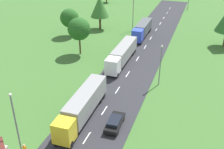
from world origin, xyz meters
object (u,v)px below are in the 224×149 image
car_second (115,122)px  lamppost_second (160,63)px  lamppost_third (133,13)px  tree_oak (70,18)px  truck_second (122,54)px  truck_lead (83,105)px  tree_elm (79,29)px  tree_birch (100,7)px  truck_third (142,29)px  lamppost_lead (15,121)px

car_second → lamppost_second: lamppost_second is taller
car_second → lamppost_third: (-8.81, 41.12, 3.94)m
lamppost_second → tree_oak: 31.90m
lamppost_third → truck_second: bearing=-80.3°
truck_lead → tree_oak: tree_oak is taller
tree_elm → lamppost_third: bearing=71.3°
car_second → tree_birch: bearing=114.1°
tree_elm → truck_third: bearing=55.7°
lamppost_lead → truck_second: bearing=82.1°
lamppost_third → tree_elm: 20.54m
truck_lead → car_second: bearing=-6.2°
lamppost_second → tree_birch: bearing=129.5°
truck_second → truck_third: 16.74m
truck_lead → truck_second: 19.47m
tree_birch → car_second: bearing=-65.9°
truck_second → tree_elm: (-10.18, 1.67, 3.57)m
lamppost_lead → tree_oak: size_ratio=1.21×
lamppost_lead → lamppost_second: lamppost_lead is taller
car_second → lamppost_second: bearing=75.5°
truck_third → lamppost_lead: (-4.05, -45.16, 2.67)m
car_second → truck_lead: bearing=173.8°
car_second → lamppost_second: 14.52m
truck_third → tree_elm: size_ratio=1.49×
lamppost_lead → tree_oak: (-13.66, 40.05, -0.09)m
truck_second → lamppost_lead: size_ratio=1.66×
lamppost_lead → tree_elm: 30.75m
truck_lead → car_second: truck_lead is taller
truck_third → car_second: 37.12m
truck_third → tree_elm: 18.59m
truck_third → tree_elm: bearing=-124.3°
truck_lead → lamppost_second: lamppost_second is taller
lamppost_lead → tree_elm: (-6.23, 30.10, 0.94)m
car_second → truck_second: bearing=104.6°
truck_lead → tree_elm: (-10.41, 21.14, 3.49)m
truck_lead → tree_oak: bearing=119.8°
truck_third → tree_birch: size_ratio=1.35×
car_second → lamppost_lead: 13.05m
car_second → lamppost_lead: size_ratio=0.55×
truck_second → tree_elm: size_ratio=1.74×
truck_second → lamppost_third: bearing=99.7°
tree_oak → truck_second: bearing=-33.4°
lamppost_second → tree_elm: (-18.93, 8.01, 1.48)m
truck_second → tree_birch: 23.36m
truck_third → tree_oak: bearing=-163.9°
lamppost_third → tree_birch: bearing=-168.8°
tree_birch → tree_elm: bearing=-82.8°
truck_lead → truck_third: 36.21m
truck_lead → tree_birch: 41.03m
lamppost_second → tree_elm: tree_elm is taller
tree_oak → lamppost_third: bearing=34.1°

